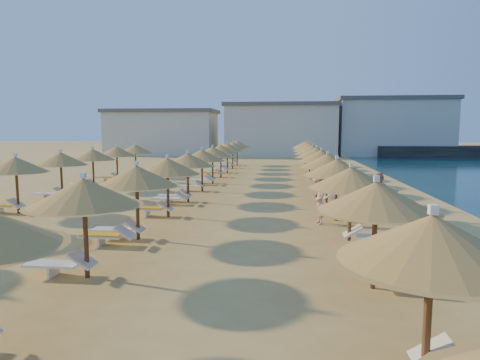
# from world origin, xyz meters

# --- Properties ---
(ground) EXTENTS (220.00, 220.00, 0.00)m
(ground) POSITION_xyz_m (0.00, 0.00, 0.00)
(ground) COLOR tan
(ground) RESTS_ON ground
(hotel_blocks) EXTENTS (48.25, 10.18, 8.10)m
(hotel_blocks) POSITION_xyz_m (1.94, 45.22, 3.70)
(hotel_blocks) COLOR beige
(hotel_blocks) RESTS_ON ground
(parasol_row_east) EXTENTS (2.90, 44.45, 2.66)m
(parasol_row_east) POSITION_xyz_m (3.92, 7.00, 2.13)
(parasol_row_east) COLOR brown
(parasol_row_east) RESTS_ON ground
(parasol_row_west) EXTENTS (2.90, 44.45, 2.66)m
(parasol_row_west) POSITION_xyz_m (-3.08, 7.00, 2.13)
(parasol_row_west) COLOR brown
(parasol_row_west) RESTS_ON ground
(parasol_row_inland) EXTENTS (2.90, 25.57, 2.66)m
(parasol_row_inland) POSITION_xyz_m (-9.88, 5.11, 2.13)
(parasol_row_inland) COLOR brown
(parasol_row_inland) RESTS_ON ground
(loungers) EXTENTS (16.96, 42.12, 0.66)m
(loungers) POSITION_xyz_m (-1.41, 6.47, 0.34)
(loungers) COLOR white
(loungers) RESTS_ON ground
(beachgoer_c) EXTENTS (1.15, 0.96, 1.84)m
(beachgoer_c) POSITION_xyz_m (3.73, 7.55, 0.92)
(beachgoer_c) COLOR tan
(beachgoer_c) RESTS_ON ground
(beachgoer_b) EXTENTS (0.84, 1.02, 1.92)m
(beachgoer_b) POSITION_xyz_m (5.77, 2.17, 0.96)
(beachgoer_b) COLOR tan
(beachgoer_b) RESTS_ON ground
(beachgoer_a) EXTENTS (0.56, 0.71, 1.71)m
(beachgoer_a) POSITION_xyz_m (3.22, 0.57, 0.86)
(beachgoer_a) COLOR tan
(beachgoer_a) RESTS_ON ground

